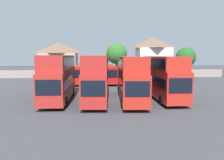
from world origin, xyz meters
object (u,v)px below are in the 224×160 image
bus_1 (59,75)px  tree_left_of_lot (117,54)px  bus_2 (97,75)px  house_terrace_centre (153,55)px  house_terrace_left (59,58)px  bus_7 (132,68)px  bus_3 (131,76)px  bus_6 (108,73)px  tree_behind_wall (186,57)px  bus_4 (164,75)px  bus_5 (83,73)px

bus_1 → tree_left_of_lot: tree_left_of_lot is taller
bus_2 → house_terrace_centre: 38.73m
house_terrace_left → house_terrace_centre: (26.20, -0.28, 0.78)m
tree_left_of_lot → bus_7: bearing=-80.9°
bus_3 → bus_6: bearing=-170.3°
bus_1 → house_terrace_centre: size_ratio=1.02×
tree_left_of_lot → bus_3: bearing=-91.4°
bus_1 → bus_2: bus_1 is taller
house_terrace_left → tree_left_of_lot: house_terrace_left is taller
bus_2 → tree_behind_wall: 31.35m
tree_behind_wall → bus_4: bearing=-117.3°
bus_3 → bus_7: bearing=173.4°
bus_7 → house_terrace_centre: size_ratio=1.03×
bus_5 → bus_3: bearing=26.9°
bus_3 → bus_5: 17.55m
bus_4 → bus_6: (-5.91, 15.82, -0.95)m
tree_left_of_lot → house_terrace_left: bearing=154.7°
bus_3 → bus_4: (3.94, 0.34, 0.01)m
tree_left_of_lot → bus_4: bearing=-83.5°
bus_7 → bus_6: bearing=-87.5°
bus_6 → bus_3: bearing=4.6°
bus_1 → bus_2: (4.37, -0.06, -0.01)m
bus_2 → house_terrace_left: bearing=-160.2°
bus_2 → house_terrace_left: (-10.82, 35.75, 1.54)m
bus_6 → house_terrace_centre: size_ratio=1.03×
bus_5 → tree_behind_wall: 24.44m
bus_1 → bus_3: bearing=87.7°
bus_7 → tree_behind_wall: size_ratio=1.49×
bus_3 → tree_behind_wall: 29.22m
bus_1 → bus_7: bus_1 is taller
bus_6 → bus_2: bearing=-9.1°
bus_6 → bus_7: bearing=90.1°
bus_2 → tree_behind_wall: bearing=143.0°
bus_5 → house_terrace_centre: (18.20, 19.48, 3.31)m
bus_5 → bus_2: bearing=14.5°
house_terrace_left → bus_2: bearing=-73.2°
bus_1 → bus_6: 17.10m
bus_2 → tree_left_of_lot: size_ratio=1.44×
bus_1 → bus_4: 12.16m
bus_3 → tree_behind_wall: size_ratio=1.69×
bus_5 → bus_4: bearing=38.3°
tree_left_of_lot → bus_6: bearing=-102.0°
bus_3 → tree_left_of_lot: bearing=-178.6°
house_terrace_left → house_terrace_centre: size_ratio=1.00×
bus_2 → bus_7: 17.41m
bus_4 → bus_5: 19.11m
bus_4 → house_terrace_centre: house_terrace_centre is taller
bus_2 → house_terrace_centre: size_ratio=1.15×
bus_5 → bus_7: (9.36, 0.15, 0.87)m
bus_5 → bus_6: (4.70, -0.05, -0.02)m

